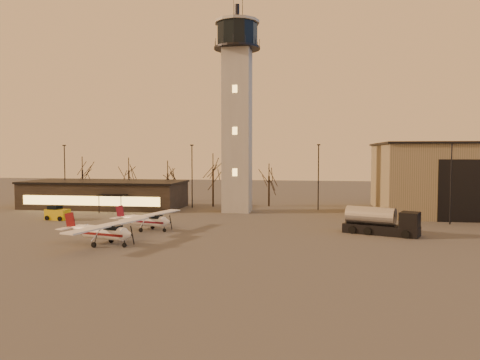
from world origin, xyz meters
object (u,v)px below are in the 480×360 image
object	(u,v)px
terminal	(105,194)
fuel_truck	(381,224)
control_tower	(237,102)
cessna_front	(106,235)
service_cart	(57,214)
cessna_rear	(150,223)

from	to	relation	value
terminal	fuel_truck	xyz separation A→B (m)	(40.54, -18.62, -0.99)
control_tower	cessna_front	distance (m)	32.20
fuel_truck	service_cart	bearing A→B (deg)	-164.86
control_tower	cessna_front	bearing A→B (deg)	-106.74
terminal	cessna_front	xyz separation A→B (m)	(13.83, -29.12, -1.13)
control_tower	fuel_truck	xyz separation A→B (m)	(18.54, -16.64, -15.16)
cessna_front	fuel_truck	size ratio (longest dim) A/B	1.32
service_cart	cessna_front	bearing A→B (deg)	-39.34
control_tower	terminal	distance (m)	26.24
cessna_rear	service_cart	xyz separation A→B (m)	(-15.10, 6.45, -0.22)
terminal	cessna_rear	xyz separation A→B (m)	(14.99, -20.42, -1.21)
cessna_rear	service_cart	size ratio (longest dim) A/B	3.14
cessna_rear	terminal	bearing A→B (deg)	141.23
cessna_front	service_cart	bearing A→B (deg)	147.72
control_tower	cessna_rear	xyz separation A→B (m)	(-7.00, -18.44, -15.38)
terminal	cessna_front	world-z (taller)	terminal
control_tower	cessna_front	xyz separation A→B (m)	(-8.16, -27.13, -15.30)
terminal	service_cart	world-z (taller)	terminal
fuel_truck	service_cart	world-z (taller)	fuel_truck
control_tower	terminal	bearing A→B (deg)	174.85
cessna_rear	fuel_truck	bearing A→B (deg)	18.98
cessna_front	fuel_truck	distance (m)	28.69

